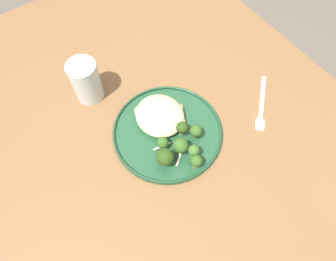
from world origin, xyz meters
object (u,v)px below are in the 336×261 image
(broccoli_floret_right_tilted, at_px, (196,161))
(broccoli_floret_split_head, at_px, (163,143))
(seared_scallop_right_edge, at_px, (160,119))
(seared_scallop_left_edge, at_px, (150,106))
(seared_scallop_rear_pale, at_px, (179,122))
(broccoli_floret_front_edge, at_px, (165,157))
(seared_scallop_large_seared, at_px, (148,116))
(broccoli_floret_small_sprig, at_px, (193,152))
(water_glass, at_px, (87,83))
(broccoli_floret_rear_charred, at_px, (196,131))
(seared_scallop_front_small, at_px, (140,112))
(seared_scallop_on_noodles, at_px, (171,103))
(broccoli_floret_center_pile, at_px, (181,146))
(broccoli_floret_near_rim, at_px, (182,128))
(seared_scallop_center_golden, at_px, (178,108))
(dinner_plate, at_px, (168,133))
(dinner_fork, at_px, (262,104))

(broccoli_floret_right_tilted, relative_size, broccoli_floret_split_head, 1.18)
(seared_scallop_right_edge, xyz_separation_m, seared_scallop_left_edge, (0.05, -0.00, 0.00))
(seared_scallop_right_edge, bearing_deg, seared_scallop_rear_pale, -137.35)
(broccoli_floret_front_edge, bearing_deg, seared_scallop_large_seared, -15.44)
(seared_scallop_left_edge, distance_m, broccoli_floret_small_sprig, 0.18)
(water_glass, bearing_deg, broccoli_floret_rear_charred, -150.77)
(seared_scallop_rear_pale, relative_size, broccoli_floret_rear_charred, 0.68)
(broccoli_floret_rear_charred, distance_m, water_glass, 0.33)
(seared_scallop_front_small, bearing_deg, seared_scallop_large_seared, -154.46)
(seared_scallop_on_noodles, xyz_separation_m, water_glass, (0.17, 0.16, 0.03))
(seared_scallop_on_noodles, bearing_deg, broccoli_floret_center_pile, 154.55)
(broccoli_floret_center_pile, distance_m, broccoli_floret_near_rim, 0.05)
(seared_scallop_front_small, relative_size, broccoli_floret_small_sprig, 0.57)
(seared_scallop_center_golden, xyz_separation_m, broccoli_floret_near_rim, (-0.07, 0.04, 0.02))
(seared_scallop_rear_pale, distance_m, broccoli_floret_split_head, 0.08)
(broccoli_floret_center_pile, xyz_separation_m, broccoli_floret_split_head, (0.04, 0.03, -0.01))
(broccoli_floret_small_sprig, height_order, water_glass, water_glass)
(seared_scallop_center_golden, bearing_deg, broccoli_floret_rear_charred, 172.92)
(seared_scallop_rear_pale, height_order, broccoli_floret_center_pile, broccoli_floret_center_pile)
(dinner_plate, relative_size, seared_scallop_center_golden, 11.19)
(broccoli_floret_near_rim, distance_m, broccoli_floret_split_head, 0.06)
(broccoli_floret_split_head, relative_size, broccoli_floret_front_edge, 0.67)
(broccoli_floret_center_pile, bearing_deg, dinner_fork, -91.86)
(seared_scallop_front_small, height_order, broccoli_floret_rear_charred, broccoli_floret_rear_charred)
(broccoli_floret_center_pile, bearing_deg, seared_scallop_left_edge, -4.14)
(dinner_plate, relative_size, broccoli_floret_near_rim, 5.48)
(broccoli_floret_center_pile, distance_m, broccoli_floret_right_tilted, 0.05)
(seared_scallop_right_edge, bearing_deg, seared_scallop_left_edge, -0.72)
(broccoli_floret_rear_charred, xyz_separation_m, water_glass, (0.28, 0.16, 0.01))
(seared_scallop_right_edge, relative_size, seared_scallop_center_golden, 1.03)
(seared_scallop_right_edge, distance_m, broccoli_floret_right_tilted, 0.16)
(seared_scallop_large_seared, height_order, broccoli_floret_front_edge, broccoli_floret_front_edge)
(seared_scallop_right_edge, distance_m, broccoli_floret_front_edge, 0.13)
(seared_scallop_left_edge, relative_size, broccoli_floret_rear_charred, 0.64)
(seared_scallop_right_edge, bearing_deg, broccoli_floret_rear_charred, -152.65)
(seared_scallop_large_seared, distance_m, broccoli_floret_rear_charred, 0.14)
(seared_scallop_on_noodles, relative_size, broccoli_floret_rear_charred, 0.54)
(seared_scallop_front_small, height_order, seared_scallop_rear_pale, seared_scallop_front_small)
(seared_scallop_center_golden, bearing_deg, broccoli_floret_right_tilted, 158.72)
(seared_scallop_rear_pale, bearing_deg, seared_scallop_front_small, 38.25)
(seared_scallop_right_edge, distance_m, seared_scallop_front_small, 0.06)
(broccoli_floret_split_head, distance_m, broccoli_floret_small_sprig, 0.08)
(broccoli_floret_front_edge, relative_size, broccoli_floret_rear_charred, 1.34)
(broccoli_floret_right_tilted, relative_size, broccoli_floret_rear_charred, 1.05)
(seared_scallop_front_small, xyz_separation_m, seared_scallop_center_golden, (-0.05, -0.09, -0.00))
(seared_scallop_rear_pale, height_order, seared_scallop_left_edge, same)
(dinner_plate, relative_size, broccoli_floret_small_sprig, 5.77)
(broccoli_floret_center_pile, xyz_separation_m, broccoli_floret_near_rim, (0.04, -0.03, -0.00))
(broccoli_floret_split_head, bearing_deg, seared_scallop_large_seared, -9.99)
(broccoli_floret_small_sprig, bearing_deg, seared_scallop_on_noodles, -16.10)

